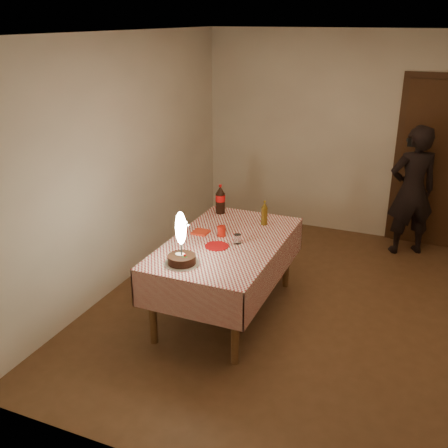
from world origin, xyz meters
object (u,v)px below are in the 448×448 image
at_px(red_cup, 222,231).
at_px(dining_table, 226,251).
at_px(red_plate, 217,246).
at_px(cola_bottle, 220,199).
at_px(photographer, 412,191).
at_px(clear_cup, 237,239).
at_px(amber_bottle_right, 264,214).
at_px(birthday_cake, 181,249).

bearing_deg(red_cup, dining_table, -48.44).
xyz_separation_m(red_plate, red_cup, (-0.06, 0.24, 0.05)).
xyz_separation_m(cola_bottle, photographer, (1.84, 1.49, -0.12)).
relative_size(dining_table, red_cup, 17.20).
height_order(dining_table, clear_cup, clear_cup).
xyz_separation_m(red_cup, amber_bottle_right, (0.28, 0.44, 0.07)).
relative_size(clear_cup, photographer, 0.06).
height_order(red_plate, photographer, photographer).
distance_m(cola_bottle, amber_bottle_right, 0.56).
relative_size(clear_cup, amber_bottle_right, 0.35).
distance_m(birthday_cake, amber_bottle_right, 1.19).
distance_m(birthday_cake, clear_cup, 0.65).
distance_m(amber_bottle_right, photographer, 2.09).
height_order(birthday_cake, photographer, photographer).
xyz_separation_m(red_cup, clear_cup, (0.21, -0.11, -0.01)).
height_order(red_plate, clear_cup, clear_cup).
bearing_deg(red_cup, clear_cup, -27.73).
bearing_deg(clear_cup, amber_bottle_right, 82.29).
xyz_separation_m(red_plate, clear_cup, (0.15, 0.14, 0.04)).
distance_m(red_cup, amber_bottle_right, 0.53).
bearing_deg(red_cup, photographer, 52.57).
relative_size(dining_table, cola_bottle, 5.42).
xyz_separation_m(red_plate, amber_bottle_right, (0.22, 0.69, 0.11)).
bearing_deg(photographer, red_cup, -127.43).
bearing_deg(red_plate, clear_cup, 42.24).
bearing_deg(dining_table, photographer, 55.45).
bearing_deg(birthday_cake, photographer, 59.02).
height_order(clear_cup, amber_bottle_right, amber_bottle_right).
height_order(dining_table, red_cup, red_cup).
bearing_deg(clear_cup, red_cup, 152.27).
bearing_deg(birthday_cake, red_plate, 73.70).
bearing_deg(red_plate, dining_table, 77.32).
xyz_separation_m(red_cup, photographer, (1.58, 2.07, -0.01)).
bearing_deg(photographer, clear_cup, -122.30).
height_order(birthday_cake, red_cup, birthday_cake).
xyz_separation_m(red_plate, cola_bottle, (-0.32, 0.82, 0.15)).
relative_size(red_cup, photographer, 0.06).
bearing_deg(red_plate, red_cup, 103.13).
relative_size(cola_bottle, amber_bottle_right, 1.25).
bearing_deg(red_cup, red_plate, -76.87).
bearing_deg(birthday_cake, clear_cup, 64.31).
bearing_deg(clear_cup, birthday_cake, -115.69).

